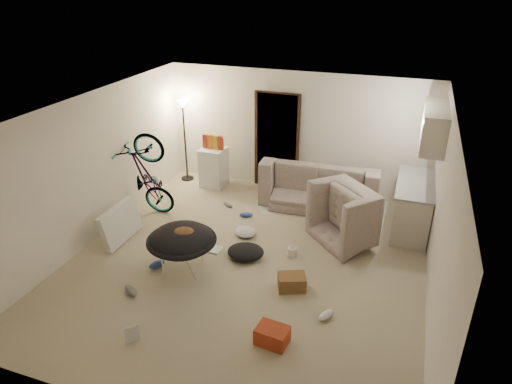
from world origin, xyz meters
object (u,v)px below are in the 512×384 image
(tv_box, at_px, (120,224))
(drink_case_b, at_px, (272,335))
(sofa, at_px, (319,188))
(armchair, at_px, (360,218))
(bicycle, at_px, (149,193))
(juicer, at_px, (292,251))
(saucer_chair, at_px, (182,246))
(drink_case_a, at_px, (292,282))
(kitchen_counter, at_px, (412,207))
(mini_fridge, at_px, (214,167))
(floor_lamp, at_px, (184,123))

(tv_box, bearing_deg, drink_case_b, -24.72)
(sofa, bearing_deg, armchair, 128.87)
(bicycle, distance_m, juicer, 3.01)
(saucer_chair, xyz_separation_m, drink_case_b, (1.78, -1.03, -0.34))
(armchair, bearing_deg, tv_box, 65.40)
(drink_case_b, height_order, juicer, drink_case_b)
(drink_case_b, bearing_deg, armchair, 83.62)
(saucer_chair, bearing_deg, drink_case_a, 3.53)
(kitchen_counter, xyz_separation_m, saucer_chair, (-3.28, -2.52, 0.01))
(drink_case_a, relative_size, drink_case_b, 1.01)
(bicycle, height_order, drink_case_b, bicycle)
(sofa, bearing_deg, mini_fridge, -5.20)
(kitchen_counter, distance_m, tv_box, 5.16)
(mini_fridge, distance_m, juicer, 3.18)
(armchair, distance_m, drink_case_b, 3.03)
(saucer_chair, bearing_deg, tv_box, 162.06)
(bicycle, relative_size, drink_case_a, 4.33)
(armchair, bearing_deg, sofa, -3.20)
(bicycle, distance_m, saucer_chair, 2.04)
(bicycle, bearing_deg, sofa, -67.20)
(armchair, relative_size, drink_case_b, 2.94)
(kitchen_counter, height_order, bicycle, bicycle)
(mini_fridge, bearing_deg, tv_box, -100.80)
(sofa, xyz_separation_m, armchair, (0.95, -1.07, 0.04))
(floor_lamp, relative_size, juicer, 8.27)
(kitchen_counter, bearing_deg, drink_case_a, -122.91)
(bicycle, height_order, juicer, bicycle)
(kitchen_counter, height_order, saucer_chair, kitchen_counter)
(bicycle, height_order, tv_box, bicycle)
(juicer, bearing_deg, sofa, 89.79)
(drink_case_a, height_order, drink_case_b, drink_case_b)
(armchair, distance_m, drink_case_a, 1.96)
(sofa, relative_size, drink_case_b, 5.78)
(floor_lamp, bearing_deg, juicer, -36.15)
(tv_box, bearing_deg, floor_lamp, 92.36)
(armchair, distance_m, juicer, 1.38)
(kitchen_counter, relative_size, armchair, 1.29)
(floor_lamp, height_order, saucer_chair, floor_lamp)
(juicer, bearing_deg, bicycle, 170.56)
(floor_lamp, xyz_separation_m, bicycle, (0.10, -1.74, -0.85))
(bicycle, bearing_deg, saucer_chair, -139.45)
(floor_lamp, height_order, juicer, floor_lamp)
(tv_box, bearing_deg, bicycle, 90.24)
(drink_case_a, bearing_deg, juicer, 82.64)
(mini_fridge, bearing_deg, sofa, -0.14)
(tv_box, xyz_separation_m, drink_case_a, (3.17, -0.36, -0.20))
(tv_box, distance_m, juicer, 2.99)
(saucer_chair, height_order, drink_case_a, saucer_chair)
(saucer_chair, distance_m, drink_case_b, 2.08)
(drink_case_a, bearing_deg, mini_fridge, 108.73)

